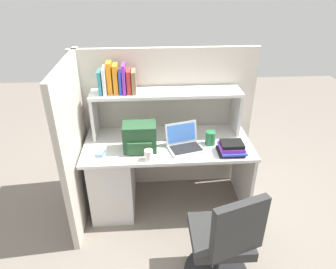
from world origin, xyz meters
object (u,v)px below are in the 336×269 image
Objects in this scene: laptop at (184,143)px; paper_cup at (149,155)px; computer_mouse at (100,153)px; office_chair at (223,246)px; backpack at (140,138)px; snack_canister at (210,138)px.

paper_cup is (-0.33, -0.19, -0.00)m from laptop.
laptop is at bearing 14.43° from computer_mouse.
computer_mouse is at bearing 165.07° from paper_cup.
backpack is at bearing -73.54° from office_chair.
snack_canister is at bearing -111.90° from office_chair.
snack_canister reaches higher than paper_cup.
computer_mouse is 1.31m from office_chair.
laptop reaches higher than office_chair.
laptop is 0.98m from office_chair.
laptop is at bearing 29.37° from paper_cup.
backpack is 0.67m from snack_canister.
snack_canister is at bearing 15.66° from computer_mouse.
paper_cup is (0.08, -0.18, -0.08)m from backpack.
laptop reaches higher than computer_mouse.
office_chair is at bearing -52.31° from paper_cup.
backpack reaches higher than laptop.
computer_mouse is at bearing -58.39° from office_chair.
paper_cup is at bearing -150.63° from laptop.
backpack is 1.16m from office_chair.
backpack is 0.21m from paper_cup.
backpack is 2.88× the size of computer_mouse.
computer_mouse is (-0.36, -0.06, -0.11)m from backpack.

